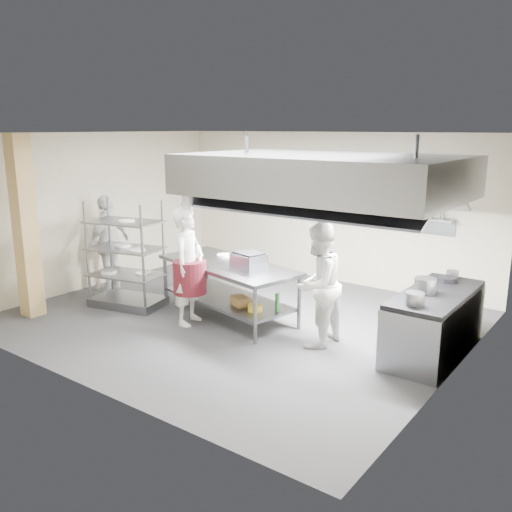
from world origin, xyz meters
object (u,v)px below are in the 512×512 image
Objects in this scene: pass_rack at (126,254)px; chef_plating at (109,243)px; chef_head at (188,267)px; chef_line at (317,285)px; griddle at (249,261)px; cooking_range at (434,325)px; stockpot at (425,285)px; island at (228,290)px.

pass_rack is 1.12m from chef_plating.
pass_rack is 1.01× the size of chef_plating.
chef_head is 1.04× the size of chef_line.
pass_rack reaches higher than griddle.
cooking_range is 2.91m from griddle.
chef_plating reaches higher than griddle.
chef_plating reaches higher than stockpot.
pass_rack is 3.60m from chef_line.
pass_rack is 1.48m from chef_head.
island is at bearing -174.84° from griddle.
griddle is 1.71× the size of stockpot.
chef_plating is 3.68× the size of griddle.
island is at bearing 81.86° from chef_plating.
cooking_range is at bearing 43.50° from stockpot.
island is 2.85m from chef_plating.
stockpot is (4.93, 1.01, 0.07)m from pass_rack.
cooking_range is 1.06× the size of chef_head.
island is at bearing -94.14° from chef_line.
island is at bearing -41.25° from chef_head.
chef_plating is 5.98m from stockpot.
chef_line reaches higher than griddle.
chef_head reaches higher than pass_rack.
pass_rack is 5.20m from cooking_range.
chef_line is 4.60m from chef_plating.
chef_plating is (-2.50, 0.45, -0.01)m from chef_head.
cooking_range is at bearing 115.95° from chef_line.
chef_plating is at bearing 64.33° from chef_head.
cooking_range is at bearing 25.49° from griddle.
pass_rack is 6.35× the size of stockpot.
cooking_range is at bearing 20.94° from island.
griddle is (0.79, 0.55, 0.09)m from chef_head.
chef_plating is at bearing -164.03° from island.
griddle reaches higher than cooking_range.
stockpot reaches higher than island.
island is 1.86m from chef_line.
stockpot is at bearing -89.44° from chef_head.
chef_line is 1.32m from griddle.
island is 3.22m from stockpot.
chef_plating is at bearing -88.50° from chef_line.
pass_rack reaches higher than cooking_range.
griddle is at bearing -168.44° from cooking_range.
stockpot is (3.15, 0.38, 0.55)m from island.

